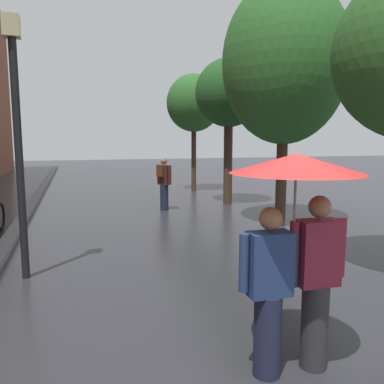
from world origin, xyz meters
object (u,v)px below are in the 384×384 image
at_px(pedestrian_walking_midground, 164,182).
at_px(street_tree_3, 194,103).
at_px(street_tree_2, 229,94).
at_px(street_lamp_post, 17,129).
at_px(couple_under_umbrella, 295,225).
at_px(street_tree_1, 285,63).

bearing_deg(pedestrian_walking_midground, street_tree_3, 61.46).
height_order(street_tree_2, street_lamp_post, street_tree_2).
relative_size(street_tree_2, couple_under_umbrella, 2.33).
bearing_deg(pedestrian_walking_midground, couple_under_umbrella, -94.73).
relative_size(street_tree_2, street_tree_3, 0.99).
xyz_separation_m(street_tree_1, street_tree_2, (-0.07, 3.45, -0.39)).
bearing_deg(street_lamp_post, pedestrian_walking_midground, 56.45).
bearing_deg(couple_under_umbrella, street_lamp_post, 128.39).
height_order(street_tree_2, street_tree_3, street_tree_3).
height_order(street_tree_1, pedestrian_walking_midground, street_tree_1).
bearing_deg(street_tree_2, couple_under_umbrella, -108.47).
bearing_deg(street_lamp_post, street_tree_3, 58.60).
xyz_separation_m(street_tree_3, couple_under_umbrella, (-2.97, -12.80, -2.26)).
distance_m(street_tree_2, street_tree_3, 3.62).
bearing_deg(street_tree_1, street_tree_2, 91.19).
relative_size(street_tree_3, pedestrian_walking_midground, 2.98).
bearing_deg(street_tree_3, pedestrian_walking_midground, -118.54).
bearing_deg(street_lamp_post, street_tree_2, 44.60).
bearing_deg(couple_under_umbrella, street_tree_1, 61.31).
height_order(street_tree_2, couple_under_umbrella, street_tree_2).
relative_size(street_tree_3, street_lamp_post, 1.22).
relative_size(street_tree_1, street_tree_3, 1.24).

